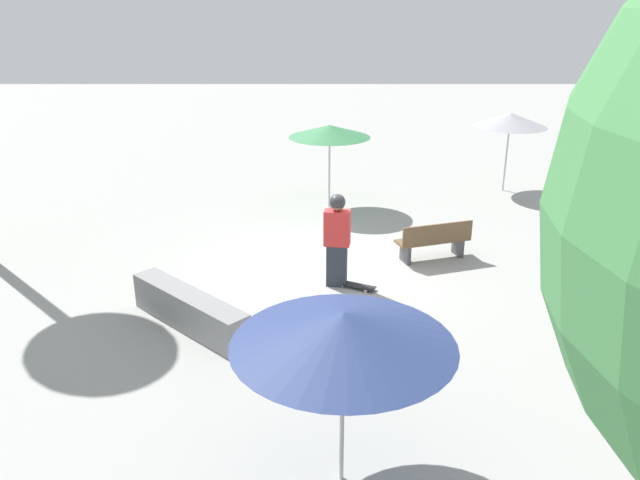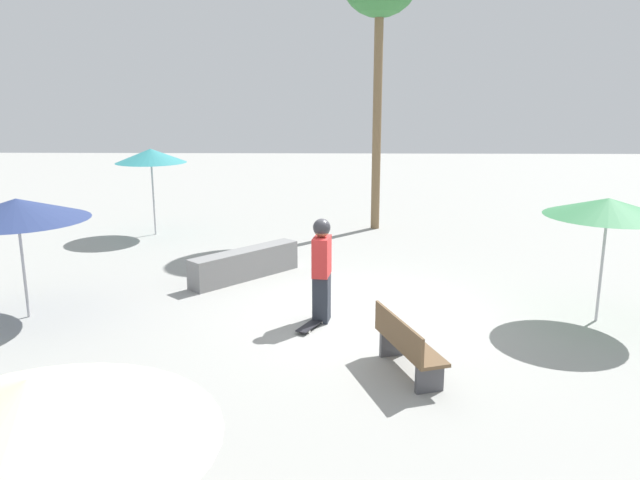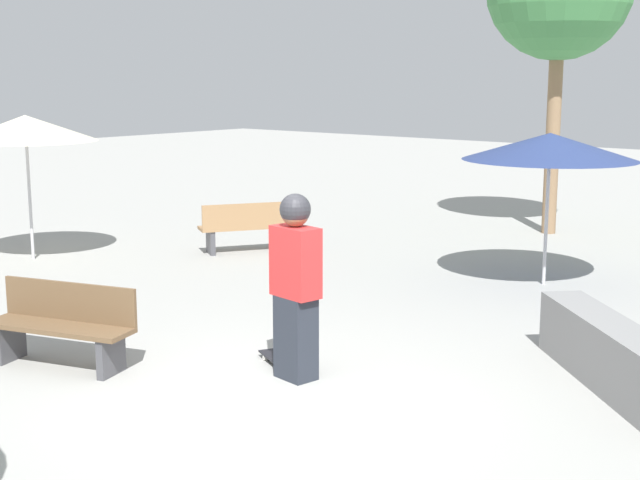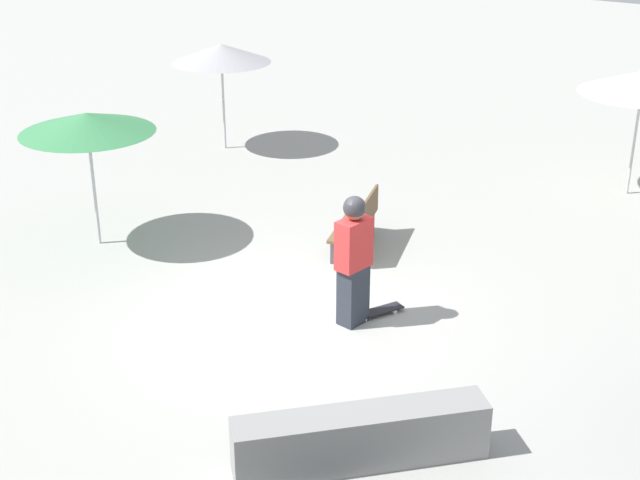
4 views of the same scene
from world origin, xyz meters
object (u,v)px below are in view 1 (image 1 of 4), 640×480
(concrete_ledge, at_px, (189,310))
(shade_umbrella_grey, at_px, (510,120))
(shade_umbrella_navy, at_px, (343,329))
(skateboard, at_px, (355,285))
(bench_near, at_px, (434,241))
(shade_umbrella_green, at_px, (329,131))
(skater_main, at_px, (337,237))

(concrete_ledge, xyz_separation_m, shade_umbrella_grey, (7.52, 8.11, 1.73))
(shade_umbrella_navy, bearing_deg, skateboard, 85.14)
(bench_near, distance_m, shade_umbrella_grey, 6.15)
(shade_umbrella_navy, bearing_deg, shade_umbrella_green, 90.01)
(skateboard, bearing_deg, concrete_ledge, -125.85)
(skater_main, bearing_deg, bench_near, 39.71)
(bench_near, relative_size, shade_umbrella_green, 0.75)
(concrete_ledge, distance_m, shade_umbrella_navy, 4.64)
(skateboard, relative_size, shade_umbrella_grey, 0.36)
(skateboard, distance_m, bench_near, 2.26)
(concrete_ledge, height_order, bench_near, bench_near)
(shade_umbrella_grey, bearing_deg, skateboard, -125.19)
(skater_main, relative_size, skateboard, 2.28)
(skater_main, distance_m, bench_near, 2.50)
(bench_near, distance_m, shade_umbrella_green, 4.51)
(bench_near, bearing_deg, shade_umbrella_navy, -126.43)
(skateboard, xyz_separation_m, shade_umbrella_navy, (-0.43, -5.10, 1.91))
(bench_near, xyz_separation_m, shade_umbrella_navy, (-2.16, -6.52, 1.54))
(concrete_ledge, distance_m, bench_near, 5.47)
(shade_umbrella_navy, bearing_deg, skater_main, 89.16)
(bench_near, height_order, shade_umbrella_grey, shade_umbrella_grey)
(shade_umbrella_green, bearing_deg, shade_umbrella_grey, 17.11)
(skateboard, xyz_separation_m, concrete_ledge, (-2.88, -1.53, 0.26))
(shade_umbrella_green, bearing_deg, skateboard, -85.05)
(skateboard, height_order, bench_near, bench_near)
(skater_main, height_order, concrete_ledge, skater_main)
(skater_main, height_order, bench_near, skater_main)
(concrete_ledge, xyz_separation_m, bench_near, (4.61, 2.94, 0.11))
(concrete_ledge, bearing_deg, bench_near, 32.52)
(skater_main, height_order, shade_umbrella_navy, shade_umbrella_navy)
(shade_umbrella_grey, xyz_separation_m, shade_umbrella_navy, (-5.08, -11.69, -0.08))
(skateboard, bearing_deg, skater_main, -178.95)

